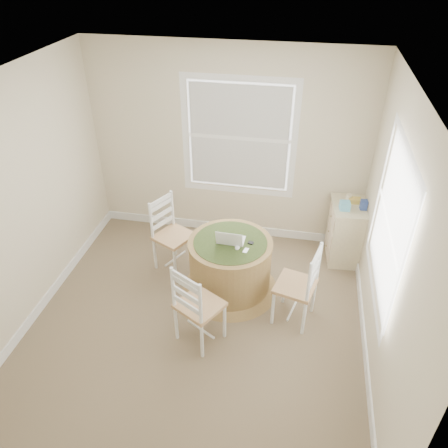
% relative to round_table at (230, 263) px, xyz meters
% --- Properties ---
extents(room, '(3.64, 3.64, 2.64)m').
position_rel_round_table_xyz_m(room, '(-0.09, -0.44, 0.92)').
color(room, '#877056').
rests_on(room, ground).
extents(round_table, '(1.15, 1.15, 0.69)m').
position_rel_round_table_xyz_m(round_table, '(0.00, 0.00, 0.00)').
color(round_table, olive).
rests_on(round_table, ground).
extents(chair_left, '(0.55, 0.55, 0.95)m').
position_rel_round_table_xyz_m(chair_left, '(-0.76, 0.28, 0.10)').
color(chair_left, white).
rests_on(chair_left, ground).
extents(chair_near, '(0.56, 0.56, 0.95)m').
position_rel_round_table_xyz_m(chair_near, '(-0.17, -0.82, 0.10)').
color(chair_near, white).
rests_on(chair_near, ground).
extents(chair_right, '(0.49, 0.51, 0.95)m').
position_rel_round_table_xyz_m(chair_right, '(0.77, -0.34, 0.10)').
color(chair_right, white).
rests_on(chair_right, ground).
extents(laptop, '(0.31, 0.27, 0.21)m').
position_rel_round_table_xyz_m(laptop, '(0.00, 0.00, 0.34)').
color(laptop, white).
rests_on(laptop, round_table).
extents(mouse, '(0.07, 0.10, 0.03)m').
position_rel_round_table_xyz_m(mouse, '(0.10, -0.09, 0.32)').
color(mouse, white).
rests_on(mouse, round_table).
extents(phone, '(0.06, 0.10, 0.02)m').
position_rel_round_table_xyz_m(phone, '(0.19, -0.13, 0.31)').
color(phone, '#B7BABF').
rests_on(phone, round_table).
extents(keys, '(0.07, 0.06, 0.02)m').
position_rel_round_table_xyz_m(keys, '(0.23, 0.02, 0.32)').
color(keys, black).
rests_on(keys, round_table).
extents(corner_chest, '(0.49, 0.63, 0.80)m').
position_rel_round_table_xyz_m(corner_chest, '(1.35, 0.89, 0.02)').
color(corner_chest, beige).
rests_on(corner_chest, ground).
extents(tissue_box, '(0.13, 0.13, 0.10)m').
position_rel_round_table_xyz_m(tissue_box, '(1.26, 0.78, 0.47)').
color(tissue_box, '#5FB7DA').
rests_on(tissue_box, corner_chest).
extents(box_yellow, '(0.16, 0.11, 0.06)m').
position_rel_round_table_xyz_m(box_yellow, '(1.40, 0.97, 0.45)').
color(box_yellow, gold).
rests_on(box_yellow, corner_chest).
extents(box_blue, '(0.09, 0.09, 0.12)m').
position_rel_round_table_xyz_m(box_blue, '(1.49, 0.83, 0.48)').
color(box_blue, '#2E458C').
rests_on(box_blue, corner_chest).
extents(cup_cream, '(0.07, 0.07, 0.09)m').
position_rel_round_table_xyz_m(cup_cream, '(1.32, 1.00, 0.46)').
color(cup_cream, beige).
rests_on(cup_cream, corner_chest).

